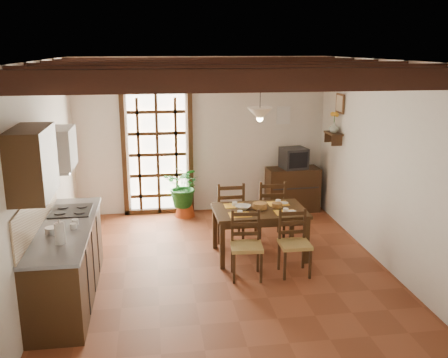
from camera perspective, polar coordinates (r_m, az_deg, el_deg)
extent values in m
plane|color=brown|center=(7.06, -0.34, -9.92)|extent=(5.00, 5.00, 0.00)
cube|color=silver|center=(9.03, -2.56, 4.92)|extent=(4.50, 0.02, 2.80)
cube|color=silver|center=(4.25, 4.35, -6.81)|extent=(4.50, 0.02, 2.80)
cube|color=silver|center=(6.68, -19.85, 0.44)|extent=(0.02, 5.00, 2.80)
cube|color=silver|center=(7.25, 17.55, 1.74)|extent=(0.02, 5.00, 2.80)
cube|color=white|center=(6.41, -0.38, 13.42)|extent=(4.50, 5.00, 0.02)
cube|color=black|center=(4.35, 3.53, 11.21)|extent=(4.50, 0.14, 0.20)
cube|color=black|center=(5.17, 1.60, 11.83)|extent=(4.50, 0.14, 0.20)
cube|color=black|center=(6.00, 0.19, 12.27)|extent=(4.50, 0.14, 0.20)
cube|color=black|center=(6.83, -0.88, 12.60)|extent=(4.50, 0.14, 0.20)
cube|color=black|center=(7.66, -1.71, 12.85)|extent=(4.50, 0.14, 0.20)
cube|color=black|center=(8.50, -2.39, 13.05)|extent=(4.50, 0.14, 0.20)
cube|color=white|center=(9.03, -7.60, 2.87)|extent=(1.01, 0.02, 2.11)
cube|color=#321F0F|center=(8.82, -7.85, 10.07)|extent=(1.26, 0.10, 0.08)
cube|color=#321F0F|center=(9.00, -11.35, 2.66)|extent=(0.08, 0.10, 2.28)
cube|color=#321F0F|center=(9.01, -3.83, 2.94)|extent=(0.08, 0.10, 2.28)
cube|color=#321F0F|center=(8.96, -7.59, 2.78)|extent=(1.01, 0.03, 2.02)
cube|color=#321F0F|center=(6.37, -17.44, -9.20)|extent=(0.60, 2.20, 0.88)
cube|color=slate|center=(6.20, -17.77, -5.31)|extent=(0.64, 2.25, 0.04)
cube|color=tan|center=(6.18, -20.54, -3.36)|extent=(0.02, 2.20, 0.50)
cube|color=#321F0F|center=(5.30, -21.08, 1.73)|extent=(0.35, 0.80, 0.70)
cube|color=white|center=(6.52, -18.48, 3.38)|extent=(0.38, 0.60, 0.50)
cube|color=silver|center=(6.57, -18.29, 1.08)|extent=(0.32, 0.55, 0.04)
cube|color=black|center=(6.71, -17.06, -3.50)|extent=(0.50, 0.55, 0.02)
cylinder|color=white|center=(5.64, -18.24, -5.97)|extent=(0.11, 0.11, 0.24)
cylinder|color=silver|center=(5.97, -19.13, -5.70)|extent=(0.14, 0.14, 0.10)
cube|color=#382412|center=(7.18, 4.09, -3.63)|extent=(1.32, 0.86, 0.05)
cube|color=#382412|center=(7.20, 4.08, -4.16)|extent=(1.19, 0.77, 0.09)
cube|color=#382412|center=(7.78, 7.75, -5.02)|extent=(0.07, 0.07, 0.66)
cube|color=#382412|center=(7.53, -1.04, -5.56)|extent=(0.07, 0.07, 0.66)
cube|color=#382412|center=(7.13, 9.42, -6.99)|extent=(0.07, 0.07, 0.66)
cube|color=#382412|center=(6.86, -0.19, -7.66)|extent=(0.07, 0.07, 0.66)
cube|color=#AD8F49|center=(6.58, 2.59, -7.72)|extent=(0.44, 0.42, 0.05)
cube|color=#321F0F|center=(6.65, 2.47, -5.40)|extent=(0.41, 0.07, 0.45)
cube|color=#321F0F|center=(6.67, 2.57, -9.46)|extent=(0.42, 0.40, 0.44)
cube|color=#AD8F49|center=(6.74, 8.10, -7.41)|extent=(0.40, 0.38, 0.05)
cube|color=#321F0F|center=(6.80, 7.80, -5.20)|extent=(0.40, 0.04, 0.44)
cube|color=#321F0F|center=(6.82, 8.03, -9.06)|extent=(0.38, 0.36, 0.43)
cube|color=#AD8F49|center=(7.82, 0.60, -3.66)|extent=(0.44, 0.42, 0.05)
cube|color=#321F0F|center=(7.58, 0.82, -2.34)|extent=(0.44, 0.04, 0.49)
cube|color=#321F0F|center=(7.90, 0.60, -5.29)|extent=(0.42, 0.40, 0.48)
cube|color=#AD8F49|center=(7.95, 5.26, -3.40)|extent=(0.45, 0.43, 0.05)
cube|color=#321F0F|center=(7.71, 5.59, -2.10)|extent=(0.45, 0.05, 0.49)
cube|color=#321F0F|center=(8.03, 5.22, -5.01)|extent=(0.43, 0.41, 0.48)
cube|color=yellow|center=(6.93, 1.80, -4.46)|extent=(0.30, 0.22, 0.01)
cube|color=yellow|center=(7.07, 7.04, -4.18)|extent=(0.30, 0.22, 0.01)
cube|color=yellow|center=(7.32, 1.24, -3.40)|extent=(0.30, 0.22, 0.01)
cube|color=yellow|center=(7.45, 6.21, -3.15)|extent=(0.30, 0.22, 0.01)
cylinder|color=olive|center=(7.17, 4.10, -3.43)|extent=(0.21, 0.21, 0.08)
imported|color=white|center=(7.16, 2.19, -3.23)|extent=(0.29, 0.29, 0.05)
cube|color=#321F0F|center=(9.30, 7.83, -1.19)|extent=(0.97, 0.47, 0.81)
cube|color=black|center=(9.15, 7.97, 2.39)|extent=(0.49, 0.46, 0.37)
cube|color=black|center=(8.97, 8.31, 2.12)|extent=(0.35, 0.08, 0.28)
cube|color=white|center=(9.22, 6.81, 7.25)|extent=(0.25, 0.03, 0.32)
cone|color=#953915|center=(9.03, -4.49, -3.56)|extent=(0.36, 0.36, 0.22)
imported|color=#144C19|center=(8.89, -4.55, -0.75)|extent=(2.24, 2.11, 1.97)
cube|color=#321F0F|center=(8.62, 12.41, 5.12)|extent=(0.20, 0.42, 0.03)
cube|color=#321F0F|center=(8.48, 12.78, 4.32)|extent=(0.18, 0.03, 0.18)
cube|color=#321F0F|center=(8.79, 11.99, 4.74)|extent=(0.18, 0.03, 0.18)
imported|color=#B2BFB2|center=(8.60, 12.45, 5.78)|extent=(0.15, 0.15, 0.15)
sphere|color=yellow|center=(8.57, 12.53, 7.16)|extent=(0.14, 0.14, 0.14)
cylinder|color=#144C19|center=(8.60, 12.47, 6.17)|extent=(0.01, 0.01, 0.28)
cube|color=brown|center=(8.58, 13.14, 8.41)|extent=(0.03, 0.32, 0.32)
cube|color=#C3B292|center=(8.58, 13.04, 8.41)|extent=(0.01, 0.26, 0.26)
cylinder|color=black|center=(6.92, 4.19, 10.60)|extent=(0.01, 0.01, 0.70)
cone|color=beige|center=(6.96, 4.13, 7.56)|extent=(0.36, 0.36, 0.14)
sphere|color=#FFD88C|center=(6.97, 4.12, 6.91)|extent=(0.09, 0.09, 0.09)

